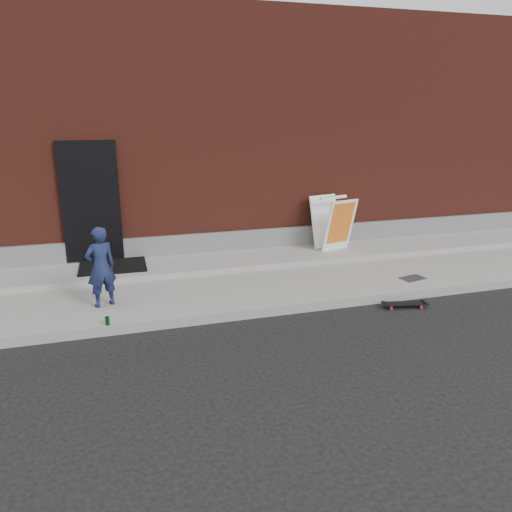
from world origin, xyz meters
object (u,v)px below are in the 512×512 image
object	(u,v)px
soda_can	(107,321)
child	(101,267)
pizza_sign	(333,223)
skateboard	(405,304)

from	to	relation	value
soda_can	child	bearing A→B (deg)	93.13
pizza_sign	soda_can	size ratio (longest dim) A/B	9.22
child	skateboard	world-z (taller)	child
soda_can	pizza_sign	bearing A→B (deg)	28.08
skateboard	pizza_sign	world-z (taller)	pizza_sign
skateboard	pizza_sign	xyz separation A→B (m)	(-0.00, 2.76, 0.74)
skateboard	soda_can	bearing A→B (deg)	176.02
child	pizza_sign	size ratio (longest dim) A/B	1.13
child	skateboard	xyz separation A→B (m)	(4.62, -1.09, -0.71)
child	soda_can	size ratio (longest dim) A/B	10.40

